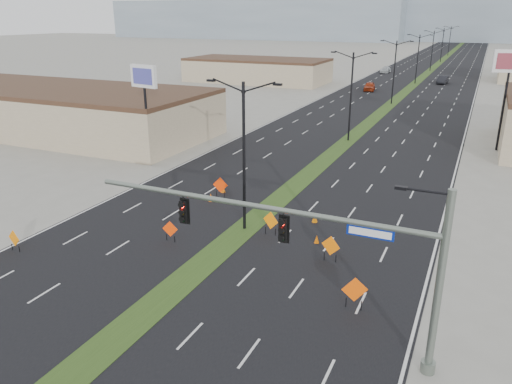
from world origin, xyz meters
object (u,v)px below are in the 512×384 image
at_px(car_far, 386,70).
at_px(construction_sign_1, 170,230).
at_px(streetlight_0, 244,153).
at_px(pole_sign_east_near, 510,68).
at_px(streetlight_2, 394,70).
at_px(streetlight_6, 450,40).
at_px(car_mid, 443,80).
at_px(construction_sign_2, 220,186).
at_px(signal_mast, 324,247).
at_px(streetlight_5, 442,44).
at_px(construction_sign_3, 271,221).
at_px(cone_3, 223,189).
at_px(cone_1, 315,218).
at_px(car_left, 369,86).
at_px(construction_sign_0, 14,239).
at_px(streetlight_3, 418,57).
at_px(pole_sign_west, 144,84).
at_px(streetlight_1, 351,94).
at_px(streetlight_4, 432,49).
at_px(construction_sign_4, 355,291).
at_px(cone_2, 317,239).
at_px(construction_sign_5, 331,247).

bearing_deg(car_far, construction_sign_1, -84.09).
relative_size(streetlight_0, pole_sign_east_near, 0.95).
bearing_deg(streetlight_2, streetlight_6, 90.00).
distance_m(car_mid, construction_sign_2, 81.77).
bearing_deg(streetlight_6, signal_mast, -87.25).
distance_m(streetlight_5, pole_sign_east_near, 110.72).
bearing_deg(construction_sign_3, cone_3, 154.60).
distance_m(streetlight_6, construction_sign_1, 171.89).
distance_m(signal_mast, cone_1, 14.57).
xyz_separation_m(streetlight_0, car_left, (-6.58, 69.33, -4.59)).
bearing_deg(streetlight_5, construction_sign_0, -94.41).
xyz_separation_m(streetlight_3, pole_sign_west, (-15.27, -73.74, 2.40)).
distance_m(car_mid, construction_sign_0, 96.56).
height_order(streetlight_1, pole_sign_west, streetlight_1).
height_order(construction_sign_3, pole_sign_east_near, pole_sign_east_near).
distance_m(construction_sign_0, construction_sign_1, 9.54).
xyz_separation_m(streetlight_6, car_left, (-6.58, -98.67, -4.59)).
height_order(streetlight_0, cone_3, streetlight_0).
height_order(construction_sign_0, construction_sign_2, construction_sign_2).
xyz_separation_m(streetlight_4, construction_sign_3, (2.00, -112.14, -4.45)).
height_order(streetlight_3, construction_sign_3, streetlight_3).
bearing_deg(construction_sign_1, streetlight_4, 79.42).
relative_size(streetlight_0, streetlight_1, 1.00).
bearing_deg(signal_mast, construction_sign_4, 77.95).
height_order(car_left, pole_sign_east_near, pole_sign_east_near).
bearing_deg(cone_1, cone_2, -69.76).
height_order(streetlight_6, construction_sign_2, streetlight_6).
xyz_separation_m(streetlight_2, construction_sign_1, (-3.51, -59.80, -4.59)).
bearing_deg(construction_sign_1, cone_3, 88.98).
bearing_deg(construction_sign_0, streetlight_3, 91.83).
height_order(construction_sign_0, pole_sign_west, pole_sign_west).
distance_m(streetlight_5, construction_sign_4, 147.03).
height_order(streetlight_4, car_left, streetlight_4).
bearing_deg(streetlight_1, construction_sign_0, -107.27).
xyz_separation_m(car_far, construction_sign_5, (16.49, -104.74, 0.26)).
distance_m(streetlight_1, cone_1, 25.72).
relative_size(streetlight_5, construction_sign_0, 7.07).
xyz_separation_m(streetlight_5, cone_1, (4.03, -136.89, -5.08)).
distance_m(streetlight_6, construction_sign_3, 168.21).
relative_size(streetlight_2, pole_sign_west, 1.05).
xyz_separation_m(streetlight_5, construction_sign_3, (2.00, -140.14, -4.45)).
relative_size(construction_sign_2, pole_sign_east_near, 0.16).
distance_m(construction_sign_3, pole_sign_west, 21.29).
distance_m(streetlight_2, pole_sign_east_near, 30.21).
bearing_deg(streetlight_5, streetlight_2, -90.00).
bearing_deg(streetlight_5, cone_2, -87.87).
xyz_separation_m(streetlight_2, streetlight_5, (0.00, 84.00, 0.00)).
height_order(construction_sign_2, pole_sign_east_near, pole_sign_east_near).
height_order(streetlight_0, pole_sign_east_near, pole_sign_east_near).
bearing_deg(streetlight_4, construction_sign_3, -88.98).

